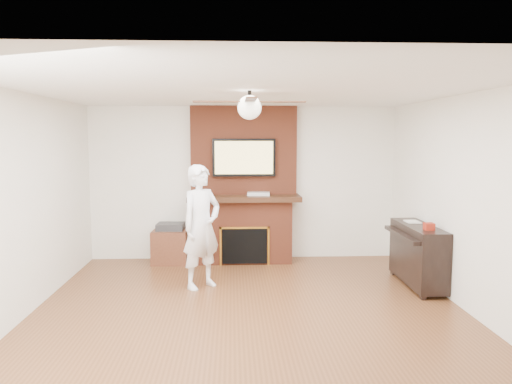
{
  "coord_description": "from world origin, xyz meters",
  "views": [
    {
      "loc": [
        -0.19,
        -5.42,
        2.0
      ],
      "look_at": [
        0.11,
        0.9,
        1.3
      ],
      "focal_mm": 35.0,
      "sensor_mm": 36.0,
      "label": 1
    }
  ],
  "objects_px": {
    "fireplace": "(244,200)",
    "side_table": "(171,244)",
    "person": "(201,227)",
    "piano": "(417,253)"
  },
  "relations": [
    {
      "from": "side_table",
      "to": "piano",
      "type": "distance_m",
      "value": 3.76
    },
    {
      "from": "person",
      "to": "piano",
      "type": "distance_m",
      "value": 2.92
    },
    {
      "from": "piano",
      "to": "fireplace",
      "type": "bearing_deg",
      "value": 147.0
    },
    {
      "from": "fireplace",
      "to": "piano",
      "type": "height_order",
      "value": "fireplace"
    },
    {
      "from": "side_table",
      "to": "person",
      "type": "bearing_deg",
      "value": -64.04
    },
    {
      "from": "side_table",
      "to": "piano",
      "type": "relative_size",
      "value": 0.5
    },
    {
      "from": "fireplace",
      "to": "piano",
      "type": "relative_size",
      "value": 1.97
    },
    {
      "from": "fireplace",
      "to": "side_table",
      "type": "distance_m",
      "value": 1.37
    },
    {
      "from": "person",
      "to": "piano",
      "type": "bearing_deg",
      "value": -43.37
    },
    {
      "from": "fireplace",
      "to": "side_table",
      "type": "bearing_deg",
      "value": -176.73
    }
  ]
}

